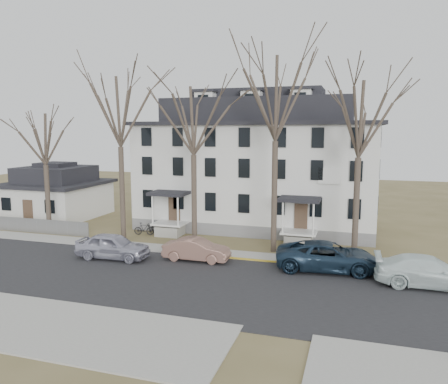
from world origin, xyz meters
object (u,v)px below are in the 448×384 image
(boarding_house, at_px, (258,166))
(tree_mid_right, at_px, (360,114))
(car_tan, at_px, (196,250))
(car_white, at_px, (429,272))
(tree_far_left, at_px, (119,106))
(tree_center, at_px, (276,92))
(car_navy, at_px, (328,257))
(bicycle_right, at_px, (144,229))
(tree_mid_left, at_px, (193,115))
(car_silver, at_px, (113,247))
(tree_bungalow, at_px, (44,135))
(bicycle_left, at_px, (155,227))
(small_house, at_px, (57,194))

(boarding_house, distance_m, tree_mid_right, 12.51)
(car_tan, distance_m, car_white, 13.91)
(tree_far_left, xyz_separation_m, tree_center, (12.00, 0.00, 0.74))
(car_navy, xyz_separation_m, car_white, (5.50, -1.26, -0.04))
(car_white, bearing_deg, tree_far_left, 76.60)
(tree_far_left, relative_size, car_white, 2.40)
(bicycle_right, bearing_deg, tree_mid_left, -116.35)
(tree_center, height_order, car_silver, tree_center)
(tree_mid_right, xyz_separation_m, tree_bungalow, (-24.50, 0.00, -1.48))
(tree_mid_left, bearing_deg, bicycle_right, 162.64)
(car_silver, height_order, car_navy, car_navy)
(tree_mid_left, relative_size, car_silver, 2.57)
(tree_mid_right, xyz_separation_m, car_tan, (-9.92, -3.74, -8.88))
(car_white, relative_size, bicycle_right, 3.39)
(boarding_house, bearing_deg, car_navy, -58.63)
(bicycle_left, bearing_deg, tree_bungalow, 138.12)
(bicycle_right, bearing_deg, small_house, 59.90)
(tree_mid_left, bearing_deg, boarding_house, 69.80)
(small_house, bearing_deg, boarding_house, 5.59)
(tree_far_left, xyz_separation_m, tree_mid_left, (6.00, 0.00, -0.74))
(tree_bungalow, bearing_deg, bicycle_left, 16.78)
(tree_center, distance_m, car_white, 14.67)
(car_tan, height_order, bicycle_left, car_tan)
(tree_center, height_order, car_tan, tree_center)
(car_silver, relative_size, bicycle_left, 2.62)
(tree_far_left, height_order, tree_mid_left, tree_far_left)
(tree_far_left, distance_m, tree_mid_right, 17.52)
(bicycle_left, bearing_deg, tree_mid_right, -67.74)
(tree_far_left, relative_size, bicycle_left, 7.24)
(tree_bungalow, distance_m, car_white, 29.73)
(tree_center, bearing_deg, car_tan, -139.77)
(bicycle_left, bearing_deg, small_house, 105.11)
(bicycle_right, bearing_deg, car_tan, -137.85)
(tree_center, height_order, bicycle_right, tree_center)
(tree_far_left, distance_m, tree_mid_left, 6.05)
(tree_center, distance_m, bicycle_left, 15.14)
(small_house, relative_size, tree_center, 0.59)
(tree_far_left, relative_size, tree_mid_right, 1.08)
(boarding_house, height_order, tree_bungalow, boarding_house)
(tree_mid_right, relative_size, bicycle_left, 6.72)
(tree_mid_left, bearing_deg, tree_mid_right, 0.00)
(tree_bungalow, relative_size, car_navy, 1.73)
(small_house, xyz_separation_m, car_silver, (13.08, -11.18, -1.40))
(tree_mid_right, relative_size, car_white, 2.23)
(tree_mid_left, relative_size, tree_mid_right, 1.00)
(boarding_house, relative_size, car_silver, 4.19)
(small_house, xyz_separation_m, tree_mid_right, (28.50, -6.20, 7.35))
(small_house, relative_size, tree_mid_left, 0.68)
(tree_center, bearing_deg, tree_bungalow, 180.00)
(car_tan, bearing_deg, bicycle_right, 49.69)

